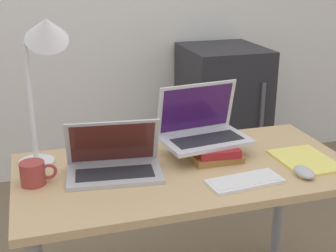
{
  "coord_description": "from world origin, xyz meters",
  "views": [
    {
      "loc": [
        -0.55,
        -1.25,
        1.49
      ],
      "look_at": [
        -0.07,
        0.33,
        0.9
      ],
      "focal_mm": 50.0,
      "sensor_mm": 36.0,
      "label": 1
    }
  ],
  "objects_px": {
    "laptop_on_books": "(203,129)",
    "notepad": "(305,160)",
    "desk_lamp": "(44,48)",
    "mug": "(34,173)",
    "mini_fridge": "(221,113)",
    "book_stack": "(213,150)",
    "wireless_keyboard": "(245,181)",
    "laptop_left": "(114,163)",
    "mouse": "(304,172)"
  },
  "relations": [
    {
      "from": "laptop_left",
      "to": "laptop_on_books",
      "type": "height_order",
      "value": "laptop_on_books"
    },
    {
      "from": "mini_fridge",
      "to": "mug",
      "type": "bearing_deg",
      "value": -135.15
    },
    {
      "from": "laptop_left",
      "to": "mini_fridge",
      "type": "distance_m",
      "value": 1.64
    },
    {
      "from": "book_stack",
      "to": "desk_lamp",
      "type": "relative_size",
      "value": 0.39
    },
    {
      "from": "book_stack",
      "to": "mini_fridge",
      "type": "xyz_separation_m",
      "value": [
        0.57,
        1.23,
        -0.28
      ]
    },
    {
      "from": "mini_fridge",
      "to": "laptop_on_books",
      "type": "bearing_deg",
      "value": -116.92
    },
    {
      "from": "notepad",
      "to": "desk_lamp",
      "type": "distance_m",
      "value": 1.11
    },
    {
      "from": "mouse",
      "to": "wireless_keyboard",
      "type": "bearing_deg",
      "value": 176.73
    },
    {
      "from": "wireless_keyboard",
      "to": "mini_fridge",
      "type": "bearing_deg",
      "value": 69.77
    },
    {
      "from": "book_stack",
      "to": "laptop_on_books",
      "type": "xyz_separation_m",
      "value": [
        -0.03,
        0.05,
        0.08
      ]
    },
    {
      "from": "book_stack",
      "to": "notepad",
      "type": "distance_m",
      "value": 0.38
    },
    {
      "from": "book_stack",
      "to": "desk_lamp",
      "type": "xyz_separation_m",
      "value": [
        -0.64,
        0.09,
        0.44
      ]
    },
    {
      "from": "laptop_left",
      "to": "wireless_keyboard",
      "type": "xyz_separation_m",
      "value": [
        0.44,
        -0.22,
        -0.04
      ]
    },
    {
      "from": "book_stack",
      "to": "mug",
      "type": "xyz_separation_m",
      "value": [
        -0.72,
        -0.06,
        0.02
      ]
    },
    {
      "from": "wireless_keyboard",
      "to": "mug",
      "type": "relative_size",
      "value": 2.19
    },
    {
      "from": "book_stack",
      "to": "desk_lamp",
      "type": "height_order",
      "value": "desk_lamp"
    },
    {
      "from": "wireless_keyboard",
      "to": "mouse",
      "type": "distance_m",
      "value": 0.24
    },
    {
      "from": "laptop_left",
      "to": "mouse",
      "type": "height_order",
      "value": "laptop_left"
    },
    {
      "from": "mug",
      "to": "mini_fridge",
      "type": "relative_size",
      "value": 0.14
    },
    {
      "from": "wireless_keyboard",
      "to": "mug",
      "type": "bearing_deg",
      "value": 163.95
    },
    {
      "from": "notepad",
      "to": "desk_lamp",
      "type": "bearing_deg",
      "value": 165.41
    },
    {
      "from": "wireless_keyboard",
      "to": "desk_lamp",
      "type": "relative_size",
      "value": 0.46
    },
    {
      "from": "mouse",
      "to": "mini_fridge",
      "type": "relative_size",
      "value": 0.11
    },
    {
      "from": "laptop_left",
      "to": "wireless_keyboard",
      "type": "relative_size",
      "value": 1.3
    },
    {
      "from": "desk_lamp",
      "to": "mouse",
      "type": "bearing_deg",
      "value": -22.67
    },
    {
      "from": "book_stack",
      "to": "laptop_left",
      "type": "bearing_deg",
      "value": -173.19
    },
    {
      "from": "mug",
      "to": "notepad",
      "type": "bearing_deg",
      "value": -5.75
    },
    {
      "from": "laptop_on_books",
      "to": "desk_lamp",
      "type": "height_order",
      "value": "desk_lamp"
    },
    {
      "from": "desk_lamp",
      "to": "laptop_left",
      "type": "bearing_deg",
      "value": -33.8
    },
    {
      "from": "desk_lamp",
      "to": "book_stack",
      "type": "bearing_deg",
      "value": -8.25
    },
    {
      "from": "laptop_on_books",
      "to": "wireless_keyboard",
      "type": "relative_size",
      "value": 1.3
    },
    {
      "from": "mouse",
      "to": "mini_fridge",
      "type": "height_order",
      "value": "mini_fridge"
    },
    {
      "from": "book_stack",
      "to": "wireless_keyboard",
      "type": "bearing_deg",
      "value": -85.95
    },
    {
      "from": "mug",
      "to": "desk_lamp",
      "type": "xyz_separation_m",
      "value": [
        0.08,
        0.15,
        0.42
      ]
    },
    {
      "from": "desk_lamp",
      "to": "mug",
      "type": "bearing_deg",
      "value": -118.83
    },
    {
      "from": "wireless_keyboard",
      "to": "laptop_on_books",
      "type": "bearing_deg",
      "value": 98.94
    },
    {
      "from": "laptop_left",
      "to": "laptop_on_books",
      "type": "distance_m",
      "value": 0.41
    },
    {
      "from": "laptop_left",
      "to": "book_stack",
      "type": "xyz_separation_m",
      "value": [
        0.42,
        0.05,
        -0.02
      ]
    },
    {
      "from": "notepad",
      "to": "mini_fridge",
      "type": "distance_m",
      "value": 1.43
    },
    {
      "from": "laptop_on_books",
      "to": "notepad",
      "type": "height_order",
      "value": "laptop_on_books"
    },
    {
      "from": "mug",
      "to": "mini_fridge",
      "type": "xyz_separation_m",
      "value": [
        1.29,
        1.28,
        -0.29
      ]
    },
    {
      "from": "notepad",
      "to": "mug",
      "type": "bearing_deg",
      "value": 174.25
    },
    {
      "from": "laptop_left",
      "to": "wireless_keyboard",
      "type": "bearing_deg",
      "value": -26.08
    },
    {
      "from": "laptop_on_books",
      "to": "mini_fridge",
      "type": "bearing_deg",
      "value": 63.08
    },
    {
      "from": "laptop_on_books",
      "to": "mouse",
      "type": "relative_size",
      "value": 3.59
    },
    {
      "from": "mouse",
      "to": "mug",
      "type": "height_order",
      "value": "mug"
    },
    {
      "from": "laptop_on_books",
      "to": "mouse",
      "type": "distance_m",
      "value": 0.44
    },
    {
      "from": "desk_lamp",
      "to": "laptop_on_books",
      "type": "bearing_deg",
      "value": -4.42
    },
    {
      "from": "mini_fridge",
      "to": "wireless_keyboard",
      "type": "bearing_deg",
      "value": -110.23
    },
    {
      "from": "notepad",
      "to": "desk_lamp",
      "type": "relative_size",
      "value": 0.44
    }
  ]
}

